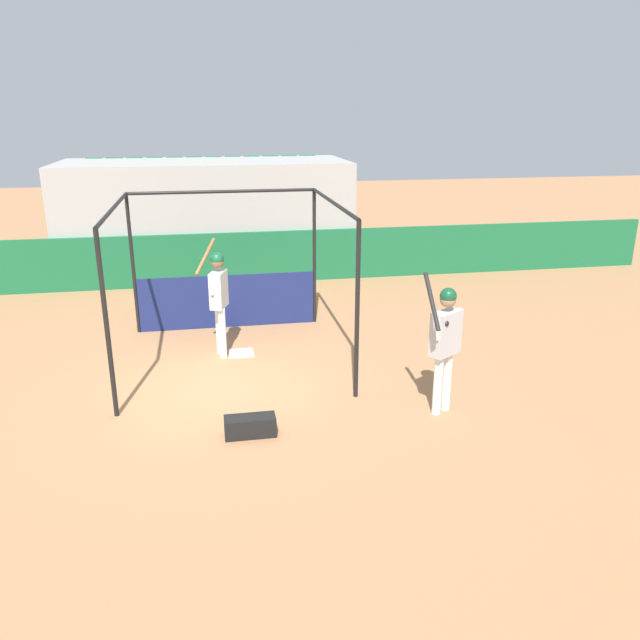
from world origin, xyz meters
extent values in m
plane|color=#A8754C|center=(0.00, 0.00, 0.00)|extent=(60.00, 60.00, 0.00)
cube|color=#196038|center=(0.00, 6.52, 0.66)|extent=(24.00, 0.12, 1.32)
cube|color=#9E9E99|center=(0.00, 8.18, 1.48)|extent=(7.60, 3.20, 2.97)
cube|color=#1E6B3D|center=(-3.03, 6.98, 1.37)|extent=(0.45, 0.40, 0.10)
cube|color=#1E6B3D|center=(-3.03, 7.16, 1.60)|extent=(0.45, 0.06, 0.40)
cube|color=#1E6B3D|center=(-2.48, 6.98, 1.37)|extent=(0.45, 0.40, 0.10)
cube|color=#1E6B3D|center=(-2.48, 7.16, 1.60)|extent=(0.45, 0.06, 0.40)
cube|color=#1E6B3D|center=(-1.93, 6.98, 1.37)|extent=(0.45, 0.40, 0.10)
cube|color=#1E6B3D|center=(-1.93, 7.16, 1.60)|extent=(0.45, 0.06, 0.40)
cube|color=#1E6B3D|center=(-1.38, 6.98, 1.37)|extent=(0.45, 0.40, 0.10)
cube|color=#1E6B3D|center=(-1.38, 7.16, 1.60)|extent=(0.45, 0.06, 0.40)
cube|color=#1E6B3D|center=(-0.83, 6.98, 1.37)|extent=(0.45, 0.40, 0.10)
cube|color=#1E6B3D|center=(-0.83, 7.16, 1.60)|extent=(0.45, 0.06, 0.40)
cube|color=#1E6B3D|center=(-0.28, 6.98, 1.37)|extent=(0.45, 0.40, 0.10)
cube|color=#1E6B3D|center=(-0.28, 7.16, 1.60)|extent=(0.45, 0.06, 0.40)
cube|color=#1E6B3D|center=(0.27, 6.98, 1.37)|extent=(0.45, 0.40, 0.10)
cube|color=#1E6B3D|center=(0.27, 7.16, 1.60)|extent=(0.45, 0.06, 0.40)
cube|color=#1E6B3D|center=(0.83, 6.98, 1.37)|extent=(0.45, 0.40, 0.10)
cube|color=#1E6B3D|center=(0.83, 7.16, 1.60)|extent=(0.45, 0.06, 0.40)
cube|color=#1E6B3D|center=(1.38, 6.98, 1.37)|extent=(0.45, 0.40, 0.10)
cube|color=#1E6B3D|center=(1.38, 7.16, 1.60)|extent=(0.45, 0.06, 0.40)
cube|color=#1E6B3D|center=(1.92, 6.98, 1.37)|extent=(0.45, 0.40, 0.10)
cube|color=#1E6B3D|center=(1.92, 7.16, 1.60)|extent=(0.45, 0.06, 0.40)
cube|color=#1E6B3D|center=(2.47, 6.98, 1.37)|extent=(0.45, 0.40, 0.10)
cube|color=#1E6B3D|center=(2.47, 7.16, 1.60)|extent=(0.45, 0.06, 0.40)
cube|color=#1E6B3D|center=(3.03, 6.98, 1.37)|extent=(0.45, 0.40, 0.10)
cube|color=#1E6B3D|center=(3.03, 7.16, 1.60)|extent=(0.45, 0.06, 0.40)
cube|color=#1E6B3D|center=(-3.03, 7.78, 1.77)|extent=(0.45, 0.40, 0.10)
cube|color=#1E6B3D|center=(-3.03, 7.96, 2.00)|extent=(0.45, 0.06, 0.40)
cube|color=#1E6B3D|center=(-2.48, 7.78, 1.77)|extent=(0.45, 0.40, 0.10)
cube|color=#1E6B3D|center=(-2.48, 7.96, 2.00)|extent=(0.45, 0.06, 0.40)
cube|color=#1E6B3D|center=(-1.93, 7.78, 1.77)|extent=(0.45, 0.40, 0.10)
cube|color=#1E6B3D|center=(-1.93, 7.96, 2.00)|extent=(0.45, 0.06, 0.40)
cube|color=#1E6B3D|center=(-1.38, 7.78, 1.77)|extent=(0.45, 0.40, 0.10)
cube|color=#1E6B3D|center=(-1.38, 7.96, 2.00)|extent=(0.45, 0.06, 0.40)
cube|color=#1E6B3D|center=(-0.83, 7.78, 1.77)|extent=(0.45, 0.40, 0.10)
cube|color=#1E6B3D|center=(-0.83, 7.96, 2.00)|extent=(0.45, 0.06, 0.40)
cube|color=#1E6B3D|center=(-0.28, 7.78, 1.77)|extent=(0.45, 0.40, 0.10)
cube|color=#1E6B3D|center=(-0.28, 7.96, 2.00)|extent=(0.45, 0.06, 0.40)
cube|color=#1E6B3D|center=(0.27, 7.78, 1.77)|extent=(0.45, 0.40, 0.10)
cube|color=#1E6B3D|center=(0.27, 7.96, 2.00)|extent=(0.45, 0.06, 0.40)
cube|color=#1E6B3D|center=(0.83, 7.78, 1.77)|extent=(0.45, 0.40, 0.10)
cube|color=#1E6B3D|center=(0.83, 7.96, 2.00)|extent=(0.45, 0.06, 0.40)
cube|color=#1E6B3D|center=(1.38, 7.78, 1.77)|extent=(0.45, 0.40, 0.10)
cube|color=#1E6B3D|center=(1.38, 7.96, 2.00)|extent=(0.45, 0.06, 0.40)
cube|color=#1E6B3D|center=(1.92, 7.78, 1.77)|extent=(0.45, 0.40, 0.10)
cube|color=#1E6B3D|center=(1.92, 7.96, 2.00)|extent=(0.45, 0.06, 0.40)
cube|color=#1E6B3D|center=(2.47, 7.78, 1.77)|extent=(0.45, 0.40, 0.10)
cube|color=#1E6B3D|center=(2.47, 7.96, 2.00)|extent=(0.45, 0.06, 0.40)
cube|color=#1E6B3D|center=(3.03, 7.78, 1.77)|extent=(0.45, 0.40, 0.10)
cube|color=#1E6B3D|center=(3.03, 7.96, 2.00)|extent=(0.45, 0.06, 0.40)
cube|color=#1E6B3D|center=(-3.03, 8.58, 2.17)|extent=(0.45, 0.40, 0.10)
cube|color=#1E6B3D|center=(-3.03, 8.76, 2.40)|extent=(0.45, 0.06, 0.40)
cube|color=#1E6B3D|center=(-2.48, 8.58, 2.17)|extent=(0.45, 0.40, 0.10)
cube|color=#1E6B3D|center=(-2.48, 8.76, 2.40)|extent=(0.45, 0.06, 0.40)
cube|color=#1E6B3D|center=(-1.93, 8.58, 2.17)|extent=(0.45, 0.40, 0.10)
cube|color=#1E6B3D|center=(-1.93, 8.76, 2.40)|extent=(0.45, 0.06, 0.40)
cube|color=#1E6B3D|center=(-1.38, 8.58, 2.17)|extent=(0.45, 0.40, 0.10)
cube|color=#1E6B3D|center=(-1.38, 8.76, 2.40)|extent=(0.45, 0.06, 0.40)
cube|color=#1E6B3D|center=(-0.83, 8.58, 2.17)|extent=(0.45, 0.40, 0.10)
cube|color=#1E6B3D|center=(-0.83, 8.76, 2.40)|extent=(0.45, 0.06, 0.40)
cube|color=#1E6B3D|center=(-0.28, 8.58, 2.17)|extent=(0.45, 0.40, 0.10)
cube|color=#1E6B3D|center=(-0.28, 8.76, 2.40)|extent=(0.45, 0.06, 0.40)
cube|color=#1E6B3D|center=(0.27, 8.58, 2.17)|extent=(0.45, 0.40, 0.10)
cube|color=#1E6B3D|center=(0.27, 8.76, 2.40)|extent=(0.45, 0.06, 0.40)
cube|color=#1E6B3D|center=(0.83, 8.58, 2.17)|extent=(0.45, 0.40, 0.10)
cube|color=#1E6B3D|center=(0.83, 8.76, 2.40)|extent=(0.45, 0.06, 0.40)
cube|color=#1E6B3D|center=(1.38, 8.58, 2.17)|extent=(0.45, 0.40, 0.10)
cube|color=#1E6B3D|center=(1.38, 8.76, 2.40)|extent=(0.45, 0.06, 0.40)
cube|color=#1E6B3D|center=(1.92, 8.58, 2.17)|extent=(0.45, 0.40, 0.10)
cube|color=#1E6B3D|center=(1.92, 8.76, 2.40)|extent=(0.45, 0.06, 0.40)
cube|color=#1E6B3D|center=(2.47, 8.58, 2.17)|extent=(0.45, 0.40, 0.10)
cube|color=#1E6B3D|center=(2.47, 8.76, 2.40)|extent=(0.45, 0.06, 0.40)
cube|color=#1E6B3D|center=(3.03, 8.58, 2.17)|extent=(0.45, 0.40, 0.10)
cube|color=#1E6B3D|center=(3.03, 8.76, 2.40)|extent=(0.45, 0.06, 0.40)
cube|color=#1E6B3D|center=(-3.03, 9.38, 2.57)|extent=(0.45, 0.40, 0.10)
cube|color=#1E6B3D|center=(-3.03, 9.56, 2.80)|extent=(0.45, 0.06, 0.40)
cube|color=#1E6B3D|center=(-2.48, 9.38, 2.57)|extent=(0.45, 0.40, 0.10)
cube|color=#1E6B3D|center=(-2.48, 9.56, 2.80)|extent=(0.45, 0.06, 0.40)
cube|color=#1E6B3D|center=(-1.93, 9.38, 2.57)|extent=(0.45, 0.40, 0.10)
cube|color=#1E6B3D|center=(-1.93, 9.56, 2.80)|extent=(0.45, 0.06, 0.40)
cube|color=#1E6B3D|center=(-1.38, 9.38, 2.57)|extent=(0.45, 0.40, 0.10)
cube|color=#1E6B3D|center=(-1.38, 9.56, 2.80)|extent=(0.45, 0.06, 0.40)
cube|color=#1E6B3D|center=(-0.83, 9.38, 2.57)|extent=(0.45, 0.40, 0.10)
cube|color=#1E6B3D|center=(-0.83, 9.56, 2.80)|extent=(0.45, 0.06, 0.40)
cube|color=#1E6B3D|center=(-0.28, 9.38, 2.57)|extent=(0.45, 0.40, 0.10)
cube|color=#1E6B3D|center=(-0.28, 9.56, 2.80)|extent=(0.45, 0.06, 0.40)
cube|color=#1E6B3D|center=(0.27, 9.38, 2.57)|extent=(0.45, 0.40, 0.10)
cube|color=#1E6B3D|center=(0.27, 9.56, 2.80)|extent=(0.45, 0.06, 0.40)
cube|color=#1E6B3D|center=(0.83, 9.38, 2.57)|extent=(0.45, 0.40, 0.10)
cube|color=#1E6B3D|center=(0.83, 9.56, 2.80)|extent=(0.45, 0.06, 0.40)
cube|color=#1E6B3D|center=(1.38, 9.38, 2.57)|extent=(0.45, 0.40, 0.10)
cube|color=#1E6B3D|center=(1.38, 9.56, 2.80)|extent=(0.45, 0.06, 0.40)
cube|color=#1E6B3D|center=(1.92, 9.38, 2.57)|extent=(0.45, 0.40, 0.10)
cube|color=#1E6B3D|center=(1.92, 9.56, 2.80)|extent=(0.45, 0.06, 0.40)
cube|color=#1E6B3D|center=(2.47, 9.38, 2.57)|extent=(0.45, 0.40, 0.10)
cube|color=#1E6B3D|center=(2.47, 9.56, 2.80)|extent=(0.45, 0.06, 0.40)
cube|color=#1E6B3D|center=(3.03, 9.38, 2.57)|extent=(0.45, 0.40, 0.10)
cube|color=#1E6B3D|center=(3.03, 9.56, 2.80)|extent=(0.45, 0.06, 0.40)
cylinder|color=black|center=(-1.50, -0.58, 1.38)|extent=(0.07, 0.07, 2.76)
cylinder|color=black|center=(2.09, -0.58, 1.38)|extent=(0.07, 0.07, 2.76)
cylinder|color=black|center=(-1.50, 3.12, 1.38)|extent=(0.07, 0.07, 2.76)
cylinder|color=black|center=(2.09, 3.12, 1.38)|extent=(0.07, 0.07, 2.76)
cylinder|color=black|center=(-1.50, 1.27, 2.76)|extent=(0.06, 3.70, 0.06)
cylinder|color=black|center=(2.09, 1.27, 2.76)|extent=(0.06, 3.70, 0.06)
cylinder|color=black|center=(0.30, 3.12, 2.76)|extent=(3.60, 0.06, 0.06)
cube|color=navy|center=(0.30, 3.10, 0.55)|extent=(3.53, 0.03, 1.10)
cube|color=white|center=(0.45, 1.56, 0.01)|extent=(0.44, 0.44, 0.02)
cylinder|color=white|center=(0.12, 1.44, 0.46)|extent=(0.16, 0.16, 0.92)
cylinder|color=white|center=(0.08, 1.67, 0.46)|extent=(0.16, 0.16, 0.92)
cube|color=#B7B7B7|center=(0.10, 1.56, 1.24)|extent=(0.35, 0.50, 0.65)
sphere|color=brown|center=(0.10, 1.56, 1.74)|extent=(0.23, 0.23, 0.23)
sphere|color=#144C2D|center=(0.10, 1.56, 1.79)|extent=(0.24, 0.24, 0.24)
cylinder|color=#B7B7B7|center=(-0.01, 1.35, 1.39)|extent=(0.09, 0.09, 0.36)
cylinder|color=#B7B7B7|center=(0.14, 1.79, 1.39)|extent=(0.09, 0.09, 0.36)
cylinder|color=brown|center=(-0.10, 1.91, 1.77)|extent=(0.41, 0.68, 0.55)
sphere|color=brown|center=(0.21, 1.73, 1.52)|extent=(0.08, 0.08, 0.08)
cylinder|color=white|center=(3.31, -1.25, 0.46)|extent=(0.18, 0.18, 0.91)
cylinder|color=white|center=(3.12, -1.36, 0.46)|extent=(0.18, 0.18, 0.91)
cube|color=#B7B7B7|center=(3.22, -1.31, 1.23)|extent=(0.53, 0.44, 0.65)
sphere|color=#A37556|center=(3.22, -1.31, 1.73)|extent=(0.23, 0.23, 0.23)
sphere|color=#144C2D|center=(3.22, -1.31, 1.78)|extent=(0.24, 0.24, 0.24)
cylinder|color=#B7B7B7|center=(3.45, -1.21, 1.38)|extent=(0.10, 0.10, 0.35)
cylinder|color=#B7B7B7|center=(3.02, -1.47, 1.38)|extent=(0.10, 0.10, 0.35)
cylinder|color=black|center=(2.91, -1.50, 1.78)|extent=(0.12, 0.53, 0.72)
sphere|color=black|center=(3.15, -1.47, 1.44)|extent=(0.08, 0.08, 0.08)
cube|color=black|center=(0.38, -1.53, 0.14)|extent=(0.70, 0.28, 0.28)
camera|label=1|loc=(-0.06, -9.19, 4.24)|focal=35.00mm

